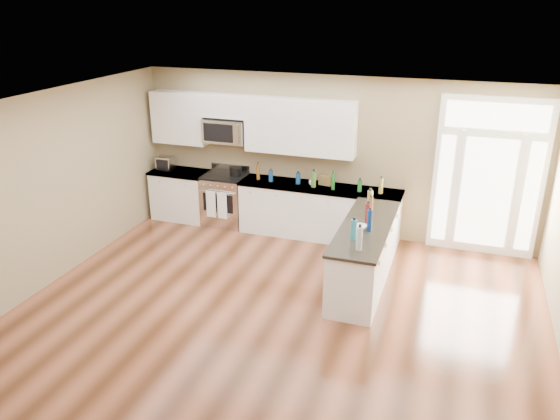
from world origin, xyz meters
name	(u,v)px	position (x,y,z in m)	size (l,w,h in m)	color
ground	(250,358)	(0.00, 0.00, 0.00)	(8.00, 8.00, 0.00)	#482614
room_shell	(246,226)	(0.00, 0.00, 1.71)	(8.00, 8.00, 8.00)	#8E7E5A
back_cabinet_left	(182,196)	(-2.87, 3.69, 0.44)	(1.10, 0.66, 0.94)	white
back_cabinet_right	(319,213)	(-0.16, 3.69, 0.44)	(2.85, 0.66, 0.94)	white
peninsula_cabinet	(364,257)	(0.93, 2.24, 0.43)	(0.69, 2.32, 0.94)	white
upper_cabinet_left	(180,118)	(-2.88, 3.83, 1.93)	(1.04, 0.33, 0.95)	white
upper_cabinet_right	(300,127)	(-0.57, 3.83, 1.93)	(1.94, 0.33, 0.95)	white
upper_cabinet_short	(226,106)	(-1.95, 3.83, 2.20)	(0.82, 0.33, 0.40)	white
microwave	(226,131)	(-1.95, 3.80, 1.76)	(0.78, 0.41, 0.42)	silver
entry_door	(488,178)	(2.55, 3.95, 1.30)	(1.70, 0.10, 2.60)	white
kitchen_range	(225,199)	(-1.96, 3.69, 0.48)	(0.77, 0.69, 1.08)	silver
stockpot	(236,171)	(-1.76, 3.77, 1.04)	(0.22, 0.22, 0.17)	black
toaster_oven	(165,163)	(-3.17, 3.68, 1.07)	(0.30, 0.24, 0.26)	silver
cardboard_box	(326,180)	(-0.08, 3.82, 1.03)	(0.22, 0.16, 0.18)	brown
bowl_left	(161,166)	(-3.35, 3.80, 0.97)	(0.21, 0.21, 0.05)	white
bowl_peninsula	(361,227)	(0.88, 2.08, 0.97)	(0.19, 0.19, 0.06)	white
cup_counter	(312,183)	(-0.29, 3.70, 0.99)	(0.12, 0.12, 0.09)	white
counter_bottles	(341,199)	(0.41, 2.84, 1.08)	(2.37, 2.38, 0.32)	#19591E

